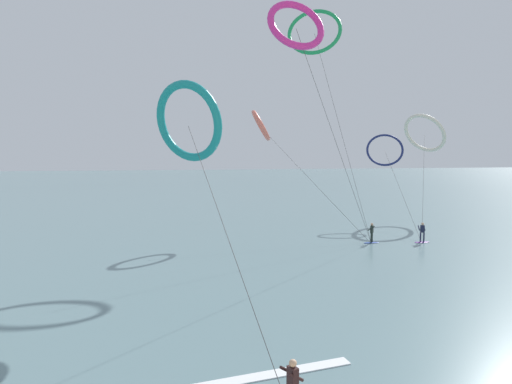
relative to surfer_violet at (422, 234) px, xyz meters
name	(u,v)px	position (x,y,z in m)	size (l,w,h in m)	color
sea_water	(187,183)	(-15.72, 78.73, -0.78)	(400.00, 200.00, 0.08)	slate
surfer_violet	(422,234)	(0.00, 0.00, 0.00)	(1.40, 0.65, 1.70)	purple
surfer_cobalt	(372,234)	(-4.27, 0.71, 0.00)	(1.40, 0.73, 1.70)	#2647B7
kite_ivory	(425,133)	(9.13, 13.57, 9.22)	(11.68, 16.66, 12.35)	silver
kite_teal	(188,122)	(-19.86, -8.85, 8.33)	(4.21, 13.21, 11.25)	teal
kite_magenta	(296,25)	(-13.39, -6.68, 14.21)	(11.02, 8.59, 16.72)	#CC288E
kite_coral	(261,126)	(-12.15, 7.94, 9.41)	(9.15, 9.03, 11.75)	#EA7260
kite_emerald	(314,32)	(-7.22, 7.08, 18.10)	(5.79, 8.65, 21.33)	#199351
kite_navy	(385,150)	(2.77, 11.39, 7.19)	(5.05, 13.21, 9.85)	navy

